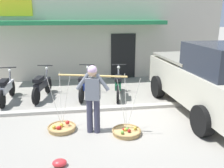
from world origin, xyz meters
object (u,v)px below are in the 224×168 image
motorcycle_second_in_row (42,86)px  motorcycle_third_in_row (85,85)px  fruit_basket_left_side (126,131)px  fruit_vendor (93,95)px  parked_truck (210,79)px  fruit_basket_right_side (62,127)px  motorcycle_nearest_shop (6,89)px  motorcycle_end_of_row (118,85)px  plastic_litter_bag (60,163)px

motorcycle_second_in_row → motorcycle_third_in_row: bearing=-2.7°
fruit_basket_left_side → motorcycle_second_in_row: fruit_basket_left_side is taller
fruit_vendor → motorcycle_second_in_row: 3.25m
fruit_vendor → parked_truck: bearing=13.1°
parked_truck → fruit_basket_right_side: bearing=-172.2°
motorcycle_nearest_shop → parked_truck: (6.15, -1.82, 0.58)m
parked_truck → motorcycle_second_in_row: bearing=158.3°
motorcycle_end_of_row → plastic_litter_bag: (-1.84, -3.90, -0.38)m
fruit_vendor → motorcycle_nearest_shop: (-2.68, 2.63, -0.52)m
motorcycle_nearest_shop → motorcycle_second_in_row: bearing=8.9°
motorcycle_third_in_row → plastic_litter_bag: bearing=-99.4°
fruit_vendor → fruit_basket_right_side: size_ratio=1.17×
motorcycle_end_of_row → parked_truck: size_ratio=0.38×
motorcycle_nearest_shop → plastic_litter_bag: (1.91, -3.96, -0.38)m
fruit_basket_left_side → motorcycle_third_in_row: bearing=106.5°
motorcycle_nearest_shop → motorcycle_third_in_row: same height
fruit_vendor → motorcycle_nearest_shop: fruit_vendor is taller
motorcycle_end_of_row → fruit_vendor: bearing=-112.6°
plastic_litter_bag → motorcycle_third_in_row: bearing=80.6°
fruit_vendor → motorcycle_third_in_row: bearing=91.9°
fruit_basket_left_side → motorcycle_second_in_row: (-2.35, 3.03, 0.38)m
motorcycle_second_in_row → motorcycle_nearest_shop: bearing=-171.1°
fruit_basket_left_side → fruit_vendor: bearing=164.0°
motorcycle_nearest_shop → fruit_basket_right_side: bearing=-51.9°
motorcycle_second_in_row → plastic_litter_bag: (0.79, -4.14, -0.38)m
motorcycle_third_in_row → parked_truck: bearing=-28.4°
motorcycle_second_in_row → motorcycle_end_of_row: bearing=-5.2°
fruit_vendor → plastic_litter_bag: (-0.77, -1.33, -0.91)m
plastic_litter_bag → fruit_vendor: bearing=60.1°
fruit_basket_right_side → parked_truck: size_ratio=0.30×
fruit_vendor → fruit_basket_left_side: (0.79, -0.23, -0.90)m
motorcycle_nearest_shop → parked_truck: parked_truck is taller
motorcycle_nearest_shop → motorcycle_third_in_row: 2.59m
motorcycle_second_in_row → plastic_litter_bag: 4.23m
fruit_vendor → fruit_basket_left_side: fruit_vendor is taller
motorcycle_second_in_row → parked_truck: 5.44m
motorcycle_nearest_shop → motorcycle_end_of_row: same height
motorcycle_third_in_row → plastic_litter_bag: size_ratio=6.39×
motorcycle_third_in_row → parked_truck: 4.09m
fruit_basket_right_side → plastic_litter_bag: 1.55m
fruit_basket_left_side → motorcycle_nearest_shop: bearing=140.5°
motorcycle_nearest_shop → parked_truck: bearing=-16.5°
fruit_basket_right_side → motorcycle_third_in_row: size_ratio=0.81×
motorcycle_third_in_row → motorcycle_nearest_shop: bearing=-177.7°
motorcycle_end_of_row → parked_truck: 3.03m
fruit_vendor → motorcycle_second_in_row: bearing=119.1°
motorcycle_nearest_shop → plastic_litter_bag: bearing=-64.2°
parked_truck → fruit_basket_left_side: bearing=-158.9°
motorcycle_nearest_shop → parked_truck: 6.44m
parked_truck → plastic_litter_bag: (-4.23, -2.14, -0.96)m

